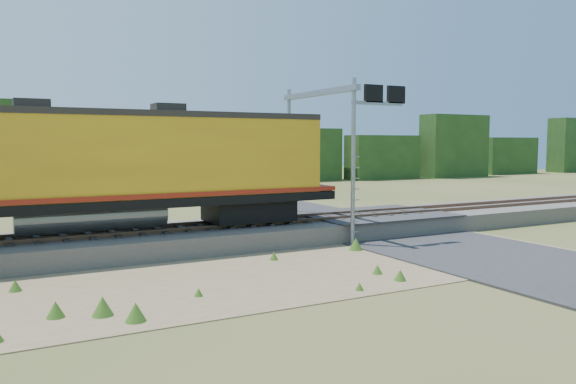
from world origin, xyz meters
TOP-DOWN VIEW (x-y plane):
  - ground at (0.00, 0.00)m, footprint 140.00×140.00m
  - ballast at (0.00, 6.00)m, footprint 70.00×5.00m
  - rails at (0.00, 6.00)m, footprint 70.00×1.54m
  - dirt_shoulder at (-2.00, 0.50)m, footprint 26.00×8.00m
  - road at (7.00, 0.74)m, footprint 7.00×66.00m
  - tree_line_north at (0.00, 38.00)m, footprint 130.00×3.00m
  - weed_clumps at (-3.50, 0.10)m, footprint 15.00×6.20m
  - locomotive at (-6.42, 6.00)m, footprint 19.74×3.01m
  - signal_gantry at (4.12, 5.34)m, footprint 2.75×6.20m

SIDE VIEW (x-z plane):
  - ground at x=0.00m, z-range 0.00..0.00m
  - weed_clumps at x=-3.50m, z-range -0.28..0.28m
  - dirt_shoulder at x=-2.00m, z-range 0.00..0.03m
  - road at x=7.00m, z-range -0.34..0.52m
  - ballast at x=0.00m, z-range 0.00..0.80m
  - rails at x=0.00m, z-range 0.80..0.96m
  - tree_line_north at x=0.00m, z-range -0.18..6.32m
  - locomotive at x=-6.42m, z-range 0.93..6.02m
  - signal_gantry at x=4.12m, z-range 1.74..8.67m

